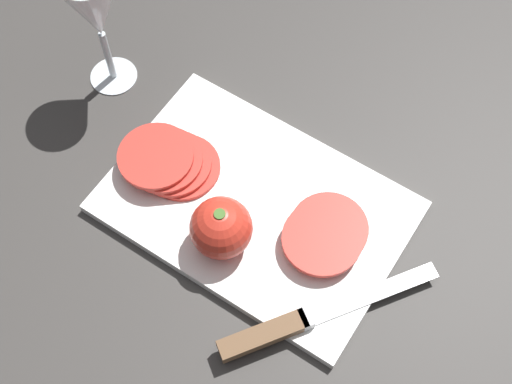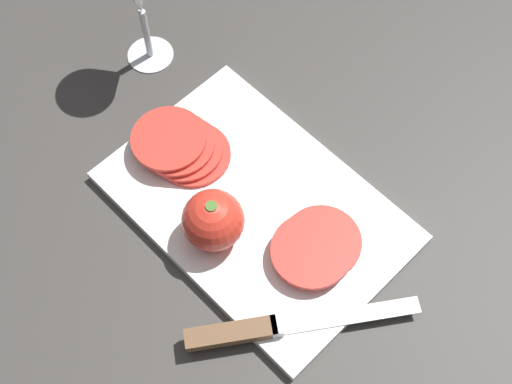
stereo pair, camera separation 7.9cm
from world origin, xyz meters
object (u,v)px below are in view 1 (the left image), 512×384
wine_glass (94,8)px  whole_tomato (221,228)px  knife (284,327)px  tomato_slice_stack_near (169,162)px  tomato_slice_stack_far (325,234)px

wine_glass → whole_tomato: wine_glass is taller
wine_glass → knife: bearing=-24.8°
whole_tomato → tomato_slice_stack_near: bearing=156.8°
tomato_slice_stack_far → knife: bearing=-81.3°
whole_tomato → tomato_slice_stack_far: bearing=35.3°
knife → tomato_slice_stack_near: tomato_slice_stack_near is taller
wine_glass → tomato_slice_stack_far: bearing=-8.8°
wine_glass → knife: (0.36, -0.17, -0.11)m
whole_tomato → tomato_slice_stack_far: whole_tomato is taller
knife → tomato_slice_stack_near: (-0.22, 0.09, 0.01)m
wine_glass → tomato_slice_stack_far: wine_glass is taller
tomato_slice_stack_near → whole_tomato: bearing=-23.2°
wine_glass → tomato_slice_stack_far: 0.37m
tomato_slice_stack_near → knife: bearing=-23.4°
whole_tomato → knife: size_ratio=0.32×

